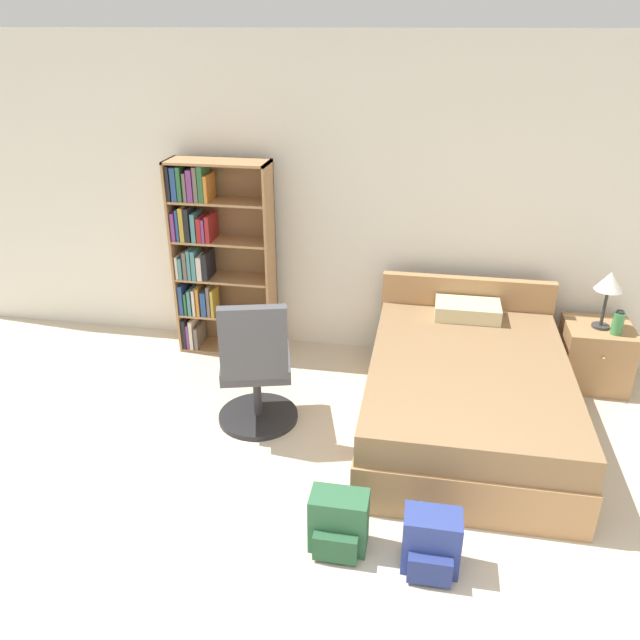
% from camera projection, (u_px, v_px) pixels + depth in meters
% --- Properties ---
extents(wall_back, '(9.00, 0.06, 2.60)m').
position_uv_depth(wall_back, '(405.00, 206.00, 5.03)').
color(wall_back, silver).
rests_on(wall_back, ground_plane).
extents(bookshelf, '(0.83, 0.30, 1.66)m').
position_uv_depth(bookshelf, '(211.00, 254.00, 5.23)').
color(bookshelf, '#AD7F51').
rests_on(bookshelf, ground_plane).
extents(bed, '(1.37, 1.99, 0.79)m').
position_uv_depth(bed, '(466.00, 391.00, 4.41)').
color(bed, '#AD7F51').
rests_on(bed, ground_plane).
extents(office_chair, '(0.59, 0.66, 1.02)m').
position_uv_depth(office_chair, '(256.00, 371.00, 4.32)').
color(office_chair, '#232326').
rests_on(office_chair, ground_plane).
extents(nightstand, '(0.50, 0.49, 0.51)m').
position_uv_depth(nightstand, '(594.00, 355.00, 4.94)').
color(nightstand, '#AD7F51').
rests_on(nightstand, ground_plane).
extents(table_lamp, '(0.21, 0.21, 0.46)m').
position_uv_depth(table_lamp, '(609.00, 284.00, 4.66)').
color(table_lamp, '#333333').
rests_on(table_lamp, nightstand).
extents(water_bottle, '(0.08, 0.08, 0.19)m').
position_uv_depth(water_bottle, '(618.00, 323.00, 4.67)').
color(water_bottle, '#3F8C4C').
rests_on(water_bottle, nightstand).
extents(backpack_blue, '(0.30, 0.26, 0.34)m').
position_uv_depth(backpack_blue, '(431.00, 544.00, 3.27)').
color(backpack_blue, navy).
rests_on(backpack_blue, ground_plane).
extents(backpack_green, '(0.32, 0.25, 0.34)m').
position_uv_depth(backpack_green, '(339.00, 523.00, 3.40)').
color(backpack_green, '#2D603D').
rests_on(backpack_green, ground_plane).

